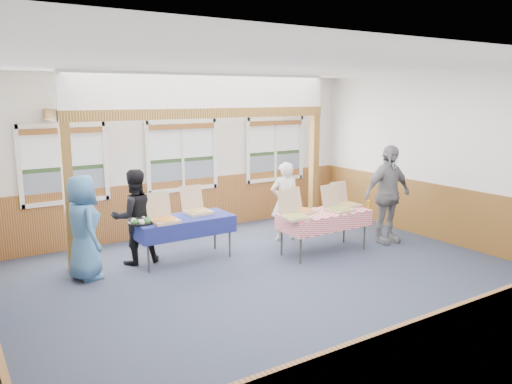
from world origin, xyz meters
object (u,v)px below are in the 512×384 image
at_px(woman_black, 135,217).
at_px(table_right, 324,215).
at_px(woman_white, 285,201).
at_px(table_left, 183,221).
at_px(person_grey, 387,194).
at_px(man_blue, 83,228).

bearing_deg(woman_black, table_right, 160.31).
xyz_separation_m(woman_white, woman_black, (-2.94, 0.23, 0.03)).
xyz_separation_m(table_left, person_grey, (3.74, -1.13, 0.25)).
xyz_separation_m(man_blue, person_grey, (5.40, -1.14, 0.13)).
xyz_separation_m(table_right, woman_white, (-0.12, 1.05, 0.08)).
bearing_deg(woman_white, table_left, 21.54).
bearing_deg(person_grey, woman_white, 145.07).
height_order(table_right, person_grey, person_grey).
distance_m(table_right, woman_white, 1.06).
distance_m(table_right, man_blue, 4.09).
height_order(table_left, table_right, same).
xyz_separation_m(table_left, man_blue, (-1.66, 0.01, 0.12)).
distance_m(table_left, woman_white, 2.19).
relative_size(woman_black, man_blue, 0.98).
height_order(man_blue, person_grey, person_grey).
bearing_deg(woman_black, man_blue, 20.58).
relative_size(table_right, woman_white, 1.17).
distance_m(man_blue, person_grey, 5.52).
height_order(woman_white, woman_black, woman_black).
relative_size(table_right, person_grey, 0.95).
xyz_separation_m(table_right, woman_black, (-3.06, 1.28, 0.11)).
distance_m(table_left, person_grey, 3.92).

